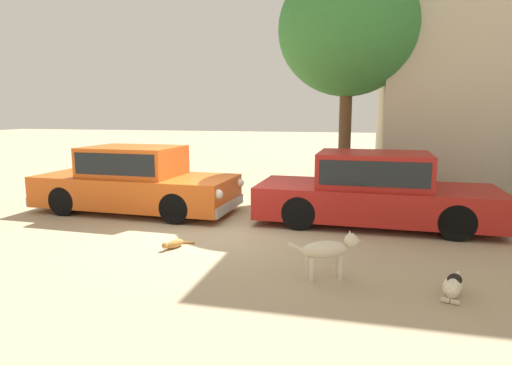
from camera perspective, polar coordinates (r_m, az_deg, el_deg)
ground_plane at (r=8.63m, az=-5.13°, el=-5.92°), size 80.00×80.00×0.00m
parked_sedan_nearest at (r=10.29m, az=-15.44°, el=0.41°), size 4.67×1.92×1.48m
parked_sedan_second at (r=9.11m, az=15.16°, el=-0.78°), size 4.87×1.91×1.46m
stray_dog_spotted at (r=6.11m, az=9.52°, el=-8.52°), size 0.98×0.51×0.65m
stray_dog_tan at (r=6.02m, az=24.31°, el=-12.09°), size 0.36×0.92×0.35m
stray_cat at (r=7.52m, az=-10.65°, el=-7.80°), size 0.39×0.54×0.15m
acacia_tree_left at (r=11.94m, az=11.93°, el=18.98°), size 3.56×3.20×6.02m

